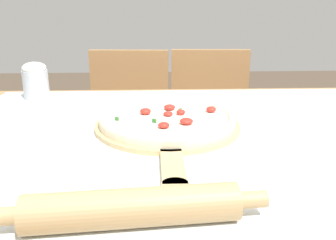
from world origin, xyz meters
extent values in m
cube|color=#A87F51|center=(0.00, 0.00, 0.76)|extent=(1.30, 0.96, 0.03)
cylinder|color=#A87F51|center=(-0.59, 0.42, 0.37)|extent=(0.06, 0.06, 0.74)
cylinder|color=#A87F51|center=(0.59, 0.42, 0.37)|extent=(0.06, 0.06, 0.74)
cube|color=silver|center=(0.00, 0.00, 0.78)|extent=(1.22, 0.88, 0.00)
cylinder|color=tan|center=(-0.04, 0.03, 0.79)|extent=(0.37, 0.37, 0.01)
cube|color=tan|center=(-0.04, -0.21, 0.79)|extent=(0.04, 0.16, 0.01)
cylinder|color=tan|center=(-0.04, -0.29, 0.79)|extent=(0.05, 0.05, 0.01)
cylinder|color=beige|center=(-0.04, 0.03, 0.80)|extent=(0.35, 0.35, 0.02)
torus|color=beige|center=(-0.04, 0.03, 0.81)|extent=(0.35, 0.35, 0.02)
cylinder|color=white|center=(-0.04, 0.03, 0.81)|extent=(0.31, 0.31, 0.00)
ellipsoid|color=red|center=(-0.04, 0.03, 0.82)|extent=(0.02, 0.02, 0.01)
ellipsoid|color=red|center=(-0.01, 0.04, 0.82)|extent=(0.02, 0.02, 0.01)
ellipsoid|color=red|center=(-0.03, 0.09, 0.82)|extent=(0.03, 0.03, 0.01)
ellipsoid|color=red|center=(-0.05, -0.06, 0.82)|extent=(0.03, 0.03, 0.01)
ellipsoid|color=red|center=(-0.10, 0.05, 0.82)|extent=(0.03, 0.03, 0.02)
ellipsoid|color=red|center=(0.07, 0.06, 0.82)|extent=(0.03, 0.03, 0.02)
ellipsoid|color=red|center=(0.00, -0.03, 0.82)|extent=(0.03, 0.03, 0.01)
cube|color=#387533|center=(-0.04, 0.04, 0.81)|extent=(0.01, 0.01, 0.01)
cube|color=#387533|center=(-0.08, -0.02, 0.82)|extent=(0.01, 0.01, 0.01)
cube|color=#387533|center=(-0.01, 0.07, 0.81)|extent=(0.01, 0.01, 0.01)
cube|color=#387533|center=(0.01, -0.02, 0.81)|extent=(0.01, 0.01, 0.01)
cube|color=#387533|center=(-0.17, 0.00, 0.81)|extent=(0.01, 0.01, 0.01)
cylinder|color=tan|center=(-0.11, -0.39, 0.81)|extent=(0.31, 0.08, 0.06)
cylinder|color=tan|center=(-0.29, -0.41, 0.81)|extent=(0.05, 0.03, 0.03)
cylinder|color=tan|center=(0.07, -0.38, 0.81)|extent=(0.05, 0.03, 0.03)
cube|color=#A37547|center=(-0.21, 0.70, 0.42)|extent=(0.42, 0.42, 0.02)
cube|color=#A37547|center=(-0.19, 0.89, 0.65)|extent=(0.38, 0.06, 0.44)
cylinder|color=#A37547|center=(-0.38, 0.55, 0.21)|extent=(0.04, 0.04, 0.41)
cylinder|color=#A37547|center=(-0.06, 0.53, 0.21)|extent=(0.04, 0.04, 0.41)
cylinder|color=#A37547|center=(-0.35, 0.87, 0.21)|extent=(0.04, 0.04, 0.41)
cylinder|color=#A37547|center=(-0.04, 0.85, 0.21)|extent=(0.04, 0.04, 0.41)
cube|color=#A37547|center=(0.19, 0.70, 0.42)|extent=(0.42, 0.42, 0.02)
cube|color=#A37547|center=(0.20, 0.89, 0.65)|extent=(0.38, 0.06, 0.44)
cylinder|color=#A37547|center=(0.02, 0.55, 0.21)|extent=(0.04, 0.04, 0.41)
cylinder|color=#A37547|center=(0.34, 0.54, 0.21)|extent=(0.04, 0.04, 0.41)
cylinder|color=#A37547|center=(0.04, 0.87, 0.21)|extent=(0.04, 0.04, 0.41)
cylinder|color=#A37547|center=(0.36, 0.86, 0.21)|extent=(0.04, 0.04, 0.41)
cylinder|color=#B2B7BC|center=(-0.47, 0.35, 0.83)|extent=(0.08, 0.08, 0.09)
ellipsoid|color=white|center=(-0.47, 0.35, 0.88)|extent=(0.08, 0.08, 0.04)
camera|label=1|loc=(-0.08, -0.83, 1.08)|focal=38.00mm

